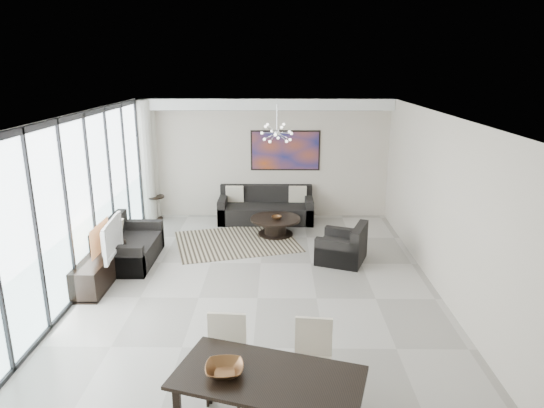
{
  "coord_description": "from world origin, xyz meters",
  "views": [
    {
      "loc": [
        0.33,
        -7.14,
        3.66
      ],
      "look_at": [
        0.22,
        1.2,
        1.25
      ],
      "focal_mm": 32.0,
      "sensor_mm": 36.0,
      "label": 1
    }
  ],
  "objects_px": {
    "sofa_main": "(266,210)",
    "dining_table": "(268,383)",
    "tv_console": "(99,269)",
    "television": "(106,238)",
    "coffee_table": "(275,225)"
  },
  "relations": [
    {
      "from": "sofa_main",
      "to": "dining_table",
      "type": "height_order",
      "value": "sofa_main"
    },
    {
      "from": "tv_console",
      "to": "television",
      "type": "height_order",
      "value": "television"
    },
    {
      "from": "tv_console",
      "to": "dining_table",
      "type": "xyz_separation_m",
      "value": [
        3.0,
        -3.65,
        0.42
      ]
    },
    {
      "from": "tv_console",
      "to": "television",
      "type": "xyz_separation_m",
      "value": [
        0.16,
        0.03,
        0.57
      ]
    },
    {
      "from": "sofa_main",
      "to": "dining_table",
      "type": "bearing_deg",
      "value": -88.38
    },
    {
      "from": "sofa_main",
      "to": "tv_console",
      "type": "distance_m",
      "value": 4.5
    },
    {
      "from": "television",
      "to": "sofa_main",
      "type": "bearing_deg",
      "value": -41.23
    },
    {
      "from": "coffee_table",
      "to": "dining_table",
      "type": "relative_size",
      "value": 0.55
    },
    {
      "from": "coffee_table",
      "to": "television",
      "type": "relative_size",
      "value": 1.02
    },
    {
      "from": "tv_console",
      "to": "dining_table",
      "type": "height_order",
      "value": "dining_table"
    },
    {
      "from": "coffee_table",
      "to": "sofa_main",
      "type": "xyz_separation_m",
      "value": [
        -0.23,
        1.01,
        0.06
      ]
    },
    {
      "from": "television",
      "to": "dining_table",
      "type": "distance_m",
      "value": 4.65
    },
    {
      "from": "sofa_main",
      "to": "dining_table",
      "type": "relative_size",
      "value": 1.12
    },
    {
      "from": "dining_table",
      "to": "sofa_main",
      "type": "bearing_deg",
      "value": 91.62
    },
    {
      "from": "sofa_main",
      "to": "television",
      "type": "xyz_separation_m",
      "value": [
        -2.64,
        -3.49,
        0.54
      ]
    }
  ]
}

